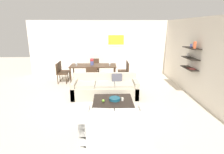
# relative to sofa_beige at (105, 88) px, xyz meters

# --- Properties ---
(ground_plane) EXTENTS (18.00, 18.00, 0.00)m
(ground_plane) POSITION_rel_sofa_beige_xyz_m (0.07, -0.34, -0.29)
(ground_plane) COLOR beige
(back_wall_unit) EXTENTS (8.40, 0.09, 2.70)m
(back_wall_unit) POSITION_rel_sofa_beige_xyz_m (0.38, 3.19, 1.06)
(back_wall_unit) COLOR silver
(back_wall_unit) RESTS_ON ground
(right_wall_shelf_unit) EXTENTS (0.34, 8.20, 2.70)m
(right_wall_shelf_unit) POSITION_rel_sofa_beige_xyz_m (3.10, 0.26, 1.06)
(right_wall_shelf_unit) COLOR silver
(right_wall_shelf_unit) RESTS_ON ground
(sofa_beige) EXTENTS (2.27, 0.90, 0.78)m
(sofa_beige) POSITION_rel_sofa_beige_xyz_m (0.00, 0.00, 0.00)
(sofa_beige) COLOR #B2A893
(sofa_beige) RESTS_ON ground
(loveseat_white) EXTENTS (1.46, 0.90, 0.78)m
(loveseat_white) POSITION_rel_sofa_beige_xyz_m (0.23, -2.50, 0.00)
(loveseat_white) COLOR white
(loveseat_white) RESTS_ON ground
(coffee_table) EXTENTS (1.12, 1.03, 0.38)m
(coffee_table) POSITION_rel_sofa_beige_xyz_m (0.23, -1.27, -0.10)
(coffee_table) COLOR black
(coffee_table) RESTS_ON ground
(decorative_bowl) EXTENTS (0.32, 0.32, 0.08)m
(decorative_bowl) POSITION_rel_sofa_beige_xyz_m (0.28, -1.26, 0.13)
(decorative_bowl) COLOR navy
(decorative_bowl) RESTS_ON coffee_table
(candle_jar) EXTENTS (0.06, 0.06, 0.09)m
(candle_jar) POSITION_rel_sofa_beige_xyz_m (0.50, -1.30, 0.13)
(candle_jar) COLOR silver
(candle_jar) RESTS_ON coffee_table
(apple_on_coffee_table) EXTENTS (0.08, 0.08, 0.08)m
(apple_on_coffee_table) POSITION_rel_sofa_beige_xyz_m (-0.04, -1.39, 0.13)
(apple_on_coffee_table) COLOR #669E2D
(apple_on_coffee_table) RESTS_ON coffee_table
(dining_table) EXTENTS (2.02, 0.86, 0.75)m
(dining_table) POSITION_rel_sofa_beige_xyz_m (-0.54, 1.83, 0.39)
(dining_table) COLOR #422D1E
(dining_table) RESTS_ON ground
(dining_chair_left_near) EXTENTS (0.44, 0.44, 0.88)m
(dining_chair_left_near) POSITION_rel_sofa_beige_xyz_m (-1.96, 1.63, 0.21)
(dining_chair_left_near) COLOR #422D1E
(dining_chair_left_near) RESTS_ON ground
(dining_chair_right_near) EXTENTS (0.44, 0.44, 0.88)m
(dining_chair_right_near) POSITION_rel_sofa_beige_xyz_m (0.88, 1.63, 0.21)
(dining_chair_right_near) COLOR #422D1E
(dining_chair_right_near) RESTS_ON ground
(dining_chair_head) EXTENTS (0.44, 0.44, 0.88)m
(dining_chair_head) POSITION_rel_sofa_beige_xyz_m (-0.54, 2.66, 0.21)
(dining_chair_head) COLOR #422D1E
(dining_chair_head) RESTS_ON ground
(dining_chair_right_far) EXTENTS (0.44, 0.44, 0.88)m
(dining_chair_right_far) POSITION_rel_sofa_beige_xyz_m (0.88, 2.02, 0.21)
(dining_chair_right_far) COLOR #422D1E
(dining_chair_right_far) RESTS_ON ground
(dining_chair_left_far) EXTENTS (0.44, 0.44, 0.88)m
(dining_chair_left_far) POSITION_rel_sofa_beige_xyz_m (-1.96, 2.02, 0.21)
(dining_chair_left_far) COLOR #422D1E
(dining_chair_left_far) RESTS_ON ground
(dining_chair_foot) EXTENTS (0.44, 0.44, 0.88)m
(dining_chair_foot) POSITION_rel_sofa_beige_xyz_m (-0.54, 0.99, 0.21)
(dining_chair_foot) COLOR #422D1E
(dining_chair_foot) RESTS_ON ground
(wine_glass_right_near) EXTENTS (0.08, 0.08, 0.14)m
(wine_glass_right_near) POSITION_rel_sofa_beige_xyz_m (0.19, 1.72, 0.56)
(wine_glass_right_near) COLOR silver
(wine_glass_right_near) RESTS_ON dining_table
(wine_glass_left_far) EXTENTS (0.06, 0.06, 0.16)m
(wine_glass_left_far) POSITION_rel_sofa_beige_xyz_m (-1.27, 1.93, 0.58)
(wine_glass_left_far) COLOR silver
(wine_glass_left_far) RESTS_ON dining_table
(wine_glass_left_near) EXTENTS (0.07, 0.07, 0.15)m
(wine_glass_left_near) POSITION_rel_sofa_beige_xyz_m (-1.27, 1.72, 0.56)
(wine_glass_left_near) COLOR silver
(wine_glass_left_near) RESTS_ON dining_table
(wine_glass_right_far) EXTENTS (0.06, 0.06, 0.16)m
(wine_glass_right_far) POSITION_rel_sofa_beige_xyz_m (0.19, 1.93, 0.57)
(wine_glass_right_far) COLOR silver
(wine_glass_right_far) RESTS_ON dining_table
(centerpiece_vase) EXTENTS (0.16, 0.16, 0.31)m
(centerpiece_vase) POSITION_rel_sofa_beige_xyz_m (-0.59, 1.87, 0.62)
(centerpiece_vase) COLOR #4C518C
(centerpiece_vase) RESTS_ON dining_table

